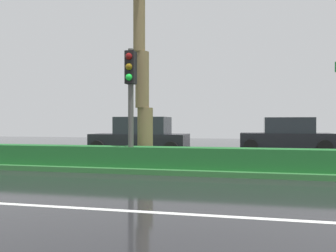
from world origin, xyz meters
The scene contains 6 objects.
ground_plane centered at (0.00, 9.00, -0.05)m, with size 90.00×42.00×0.10m, color black.
median_strip centered at (0.00, 8.00, 0.07)m, with size 85.50×4.00×0.15m, color #2D6B33.
median_hedge centered at (0.00, 6.60, 0.45)m, with size 76.50×0.70×0.60m.
traffic_signal_median_left centered at (-5.39, 6.41, 2.54)m, with size 0.28×0.43×3.47m.
car_in_traffic_leading centered at (-6.82, 11.95, 0.83)m, with size 4.30×2.02×1.72m.
car_in_traffic_second centered at (-0.29, 14.91, 0.83)m, with size 4.30×2.02×1.72m.
Camera 1 is at (-1.93, -3.64, 1.45)m, focal length 38.64 mm.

